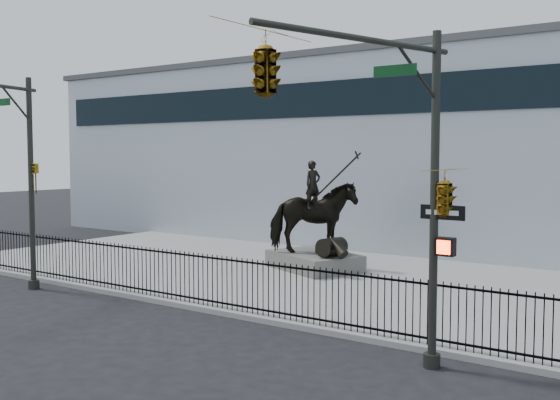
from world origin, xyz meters
The scene contains 8 objects.
ground centered at (0.00, 0.00, 0.00)m, with size 120.00×120.00×0.00m, color black.
plaza centered at (0.00, 7.00, 0.07)m, with size 30.00×12.00×0.15m, color #959593.
building centered at (0.00, 20.00, 4.50)m, with size 44.00×14.00×9.00m, color silver.
picket_fence centered at (0.00, 1.25, 0.90)m, with size 22.10×0.10×1.50m.
statue_plinth centered at (-0.88, 8.04, 0.47)m, with size 3.37×2.31×0.63m, color #5A5752.
equestrian_statue centered at (-0.82, 8.01, 2.10)m, with size 4.00×3.34×3.66m.
traffic_signal_left centered at (-6.75, -0.62, 4.03)m, with size 1.52×4.84×7.00m.
traffic_signal_right centered at (6.47, -2.00, 4.85)m, with size 2.17×6.86×7.00m.
Camera 1 is at (12.19, -12.67, 4.49)m, focal length 42.00 mm.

